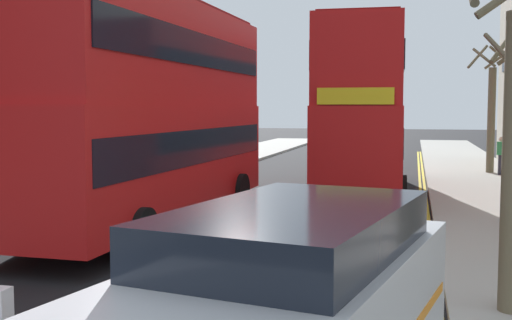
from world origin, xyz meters
TOP-DOWN VIEW (x-y plane):
  - sidewalk_right at (6.50, 16.00)m, footprint 4.00×80.00m
  - sidewalk_left at (-6.50, 16.00)m, footprint 4.00×80.00m
  - kerb_line_outer at (4.40, 14.00)m, footprint 0.10×56.00m
  - kerb_line_inner at (4.24, 14.00)m, footprint 0.10×56.00m
  - double_decker_bus_away at (-2.34, 11.82)m, footprint 3.01×10.87m
  - double_decker_bus_oncoming at (2.29, 19.21)m, footprint 3.06×10.88m
  - pedestrian_far at (7.59, 25.81)m, footprint 0.34×0.22m
  - street_tree_mid at (7.26, 26.76)m, footprint 1.97×1.98m

SIDE VIEW (x-z plane):
  - kerb_line_outer at x=4.40m, z-range 0.00..0.01m
  - kerb_line_inner at x=4.24m, z-range 0.00..0.01m
  - sidewalk_right at x=6.50m, z-range 0.00..0.14m
  - sidewalk_left at x=-6.50m, z-range 0.00..0.14m
  - pedestrian_far at x=7.59m, z-range 0.18..1.80m
  - street_tree_mid at x=7.26m, z-range 0.08..5.76m
  - double_decker_bus_away at x=-2.34m, z-range 0.21..5.85m
  - double_decker_bus_oncoming at x=2.29m, z-range 0.21..5.85m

